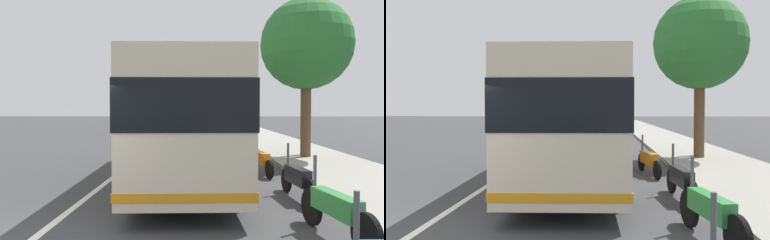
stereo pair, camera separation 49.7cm
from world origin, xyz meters
The scene contains 10 objects.
sidewalk_curb centered at (10.00, -7.33, 0.07)m, with size 110.00×3.60×0.14m, color gray.
lane_divider_line centered at (10.00, 0.00, 0.00)m, with size 110.00×0.16×0.01m, color silver.
coach_bus centered at (5.79, -2.21, 1.81)m, with size 10.31×2.94×3.22m.
motorcycle_nearest_curb centered at (0.45, -4.84, 0.49)m, with size 2.25×0.50×1.28m.
motorcycle_mid_row centered at (3.23, -4.95, 0.47)m, with size 2.16×0.36×1.25m.
motorcycle_by_tree centered at (6.62, -4.61, 0.47)m, with size 2.28×0.49×1.24m.
car_far_distant centered at (40.20, 2.62, 0.75)m, with size 4.72×2.13×1.58m.
car_behind_bus centered at (27.03, 2.65, 0.73)m, with size 4.28×1.81×1.55m.
roadside_tree_mid_block centered at (10.14, -7.05, 4.76)m, with size 3.76×3.76×6.67m.
utility_pole centered at (10.90, -7.28, 4.44)m, with size 0.26×0.26×8.87m, color slate.
Camera 1 is at (-5.57, -2.69, 2.09)m, focal length 35.30 mm.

